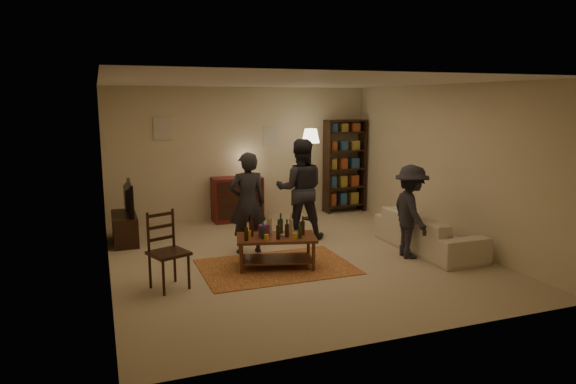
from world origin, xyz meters
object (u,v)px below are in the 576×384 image
tv_stand (125,221)px  sofa (428,232)px  floor_lamp (311,142)px  person_right (300,189)px  person_left (248,203)px  person_by_sofa (411,212)px  coffee_table (276,240)px  dresser (238,198)px  bookshelf (344,165)px  dining_chair (166,247)px

tv_stand → sofa: 5.14m
tv_stand → sofa: size_ratio=0.51×
floor_lamp → person_right: bearing=-119.8°
person_left → person_by_sofa: (2.31, -1.11, -0.09)m
coffee_table → dresser: bearing=85.5°
bookshelf → sofa: bookshelf is taller
coffee_table → tv_stand: 2.96m
floor_lamp → person_left: floor_lamp is taller
floor_lamp → sofa: size_ratio=0.90×
coffee_table → tv_stand: tv_stand is taller
dresser → bookshelf: bearing=1.6°
coffee_table → floor_lamp: bearing=58.0°
floor_lamp → sofa: floor_lamp is taller
sofa → floor_lamp: bearing=19.6°
bookshelf → tv_stand: bearing=-168.2°
dresser → person_by_sofa: 3.84m
person_left → floor_lamp: bearing=-131.6°
floor_lamp → person_by_sofa: (0.46, -2.93, -0.87)m
floor_lamp → person_right: floor_lamp is taller
tv_stand → person_right: (2.95, -0.77, 0.50)m
bookshelf → person_left: bookshelf is taller
dining_chair → bookshelf: bearing=17.3°
floor_lamp → sofa: (0.96, -2.71, -1.29)m
dresser → person_by_sofa: bearing=-60.4°
bookshelf → sofa: bearing=-90.8°
coffee_table → dresser: 3.09m
sofa → person_by_sofa: size_ratio=1.43×
sofa → dining_chair: bearing=93.4°
tv_stand → floor_lamp: (3.68, 0.51, 1.21)m
floor_lamp → dresser: bearing=164.2°
tv_stand → dresser: 2.43m
coffee_table → floor_lamp: (1.67, 2.68, 1.18)m
person_left → person_by_sofa: bearing=158.3°
coffee_table → floor_lamp: size_ratio=0.68×
bookshelf → coffee_table: bearing=-130.4°
dining_chair → person_right: size_ratio=0.58×
dining_chair → dresser: size_ratio=0.76×
dining_chair → bookshelf: bookshelf is taller
floor_lamp → coffee_table: bearing=-122.0°
person_left → person_right: person_right is taller
coffee_table → person_left: bearing=101.8°
bookshelf → floor_lamp: bookshelf is taller
tv_stand → sofa: (4.64, -2.20, -0.08)m
dining_chair → dresser: bearing=39.8°
person_left → sofa: bearing=166.3°
coffee_table → person_by_sofa: (2.14, -0.25, 0.32)m
sofa → person_right: 2.29m
sofa → person_left: 3.00m
dining_chair → person_left: bearing=17.2°
tv_stand → sofa: tv_stand is taller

